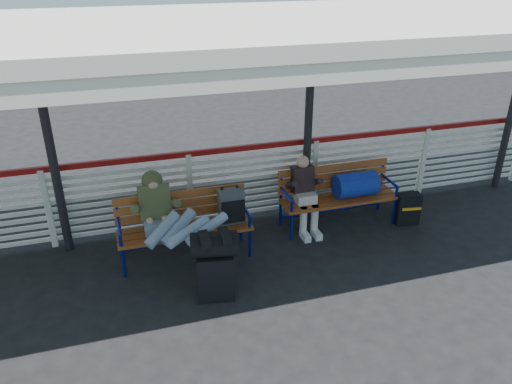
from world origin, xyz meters
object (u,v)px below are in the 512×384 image
object	(u,v)px
luggage_stack	(215,263)
bench_left	(200,215)
companion_person	(305,194)
suitcase_side	(407,209)
traveler_man	(176,222)
bench_right	(348,187)

from	to	relation	value
luggage_stack	bench_left	distance (m)	1.03
luggage_stack	companion_person	distance (m)	2.07
bench_left	companion_person	distance (m)	1.65
luggage_stack	bench_left	bearing A→B (deg)	98.42
luggage_stack	suitcase_side	world-z (taller)	luggage_stack
luggage_stack	traveler_man	bearing A→B (deg)	126.12
traveler_man	companion_person	size ratio (longest dim) A/B	1.43
luggage_stack	bench_left	world-z (taller)	bench_left
luggage_stack	suitcase_side	size ratio (longest dim) A/B	1.82
bench_right	traveler_man	world-z (taller)	traveler_man
bench_right	traveler_man	size ratio (longest dim) A/B	1.10
luggage_stack	bench_left	xyz separation A→B (m)	(0.02, 1.03, 0.11)
bench_right	companion_person	xyz separation A→B (m)	(-0.69, 0.00, -0.02)
companion_person	suitcase_side	distance (m)	1.66
luggage_stack	companion_person	bearing A→B (deg)	46.60
luggage_stack	traveler_man	xyz separation A→B (m)	(-0.35, 0.69, 0.24)
traveler_man	suitcase_side	size ratio (longest dim) A/B	3.27
bench_left	bench_right	distance (m)	2.34
luggage_stack	companion_person	size ratio (longest dim) A/B	0.80
bench_left	traveler_man	bearing A→B (deg)	-136.62
bench_left	bench_right	bearing A→B (deg)	5.45
bench_left	bench_right	world-z (taller)	bench_left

